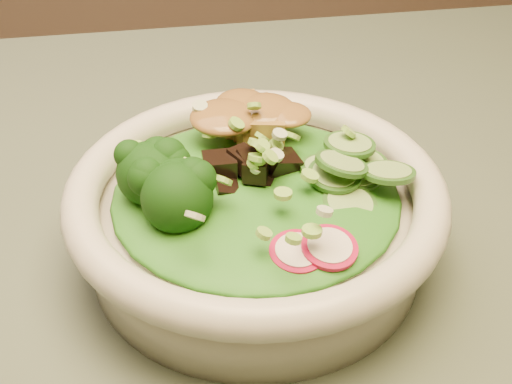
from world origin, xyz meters
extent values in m
cylinder|color=black|center=(0.55, 0.35, 0.36)|extent=(0.06, 0.06, 0.72)
cylinder|color=beige|center=(0.23, 0.03, 0.77)|extent=(0.21, 0.21, 0.04)
torus|color=beige|center=(0.23, 0.03, 0.80)|extent=(0.23, 0.23, 0.02)
ellipsoid|color=#185612|center=(0.23, 0.03, 0.80)|extent=(0.18, 0.18, 0.02)
ellipsoid|color=brown|center=(0.23, 0.09, 0.82)|extent=(0.06, 0.05, 0.01)
camera|label=1|loc=(0.17, -0.31, 1.06)|focal=50.00mm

